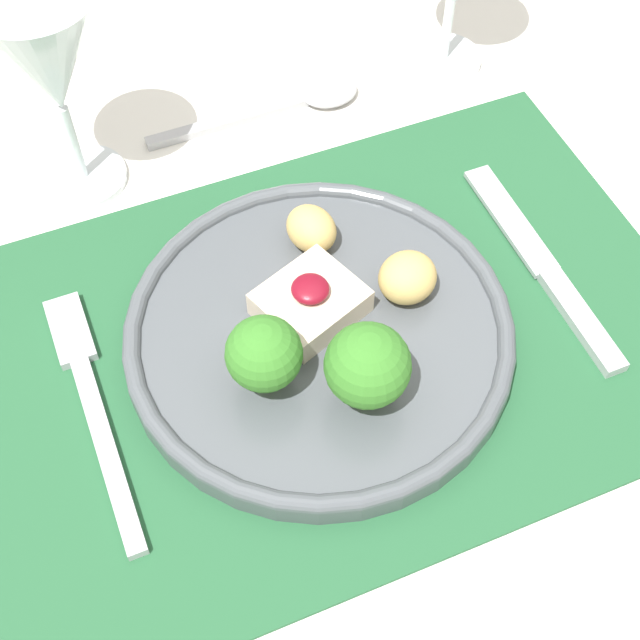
{
  "coord_description": "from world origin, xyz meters",
  "views": [
    {
      "loc": [
        -0.12,
        -0.3,
        1.26
      ],
      "look_at": [
        0.0,
        0.0,
        0.79
      ],
      "focal_mm": 50.0,
      "sensor_mm": 36.0,
      "label": 1
    }
  ],
  "objects_px": {
    "dinner_plate": "(322,327)",
    "fork": "(90,396)",
    "wine_glass_far": "(48,62)",
    "knife": "(551,277)",
    "spoon": "(302,99)"
  },
  "relations": [
    {
      "from": "dinner_plate",
      "to": "fork",
      "type": "bearing_deg",
      "value": 174.19
    },
    {
      "from": "fork",
      "to": "spoon",
      "type": "bearing_deg",
      "value": 40.61
    },
    {
      "from": "knife",
      "to": "spoon",
      "type": "bearing_deg",
      "value": 111.18
    },
    {
      "from": "dinner_plate",
      "to": "knife",
      "type": "relative_size",
      "value": 1.32
    },
    {
      "from": "spoon",
      "to": "fork",
      "type": "bearing_deg",
      "value": -142.11
    },
    {
      "from": "fork",
      "to": "wine_glass_far",
      "type": "xyz_separation_m",
      "value": [
        0.04,
        0.19,
        0.11
      ]
    },
    {
      "from": "dinner_plate",
      "to": "knife",
      "type": "bearing_deg",
      "value": -4.46
    },
    {
      "from": "dinner_plate",
      "to": "wine_glass_far",
      "type": "height_order",
      "value": "wine_glass_far"
    },
    {
      "from": "dinner_plate",
      "to": "fork",
      "type": "distance_m",
      "value": 0.15
    },
    {
      "from": "dinner_plate",
      "to": "wine_glass_far",
      "type": "xyz_separation_m",
      "value": [
        -0.11,
        0.21,
        0.09
      ]
    },
    {
      "from": "dinner_plate",
      "to": "fork",
      "type": "height_order",
      "value": "dinner_plate"
    },
    {
      "from": "fork",
      "to": "wine_glass_far",
      "type": "height_order",
      "value": "wine_glass_far"
    },
    {
      "from": "fork",
      "to": "knife",
      "type": "relative_size",
      "value": 1.0
    },
    {
      "from": "dinner_plate",
      "to": "fork",
      "type": "relative_size",
      "value": 1.32
    },
    {
      "from": "dinner_plate",
      "to": "spoon",
      "type": "relative_size",
      "value": 1.43
    }
  ]
}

